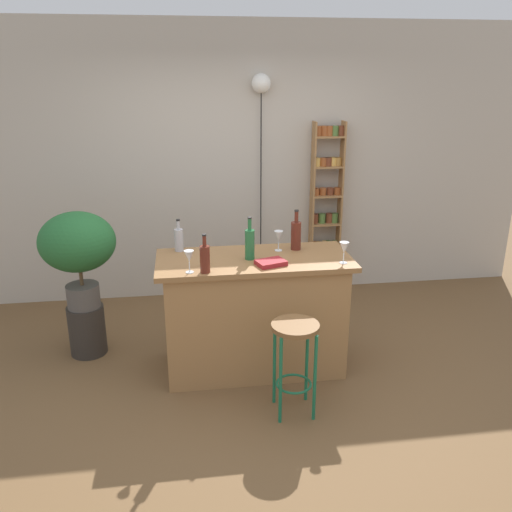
{
  "coord_description": "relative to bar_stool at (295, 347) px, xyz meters",
  "views": [
    {
      "loc": [
        -0.53,
        -3.55,
        2.32
      ],
      "look_at": [
        0.05,
        0.55,
        0.88
      ],
      "focal_mm": 37.5,
      "sensor_mm": 36.0,
      "label": 1
    }
  ],
  "objects": [
    {
      "name": "ground",
      "position": [
        -0.19,
        0.35,
        -0.51
      ],
      "size": [
        12.0,
        12.0,
        0.0
      ],
      "primitive_type": "plane",
      "color": "brown"
    },
    {
      "name": "back_wall",
      "position": [
        -0.19,
        2.3,
        0.89
      ],
      "size": [
        6.4,
        0.1,
        2.8
      ],
      "primitive_type": "cube",
      "color": "#BCB2A3",
      "rests_on": "ground"
    },
    {
      "name": "kitchen_counter",
      "position": [
        -0.19,
        0.65,
        -0.03
      ],
      "size": [
        1.51,
        0.67,
        0.95
      ],
      "color": "#9E7042",
      "rests_on": "ground"
    },
    {
      "name": "bar_stool",
      "position": [
        0.0,
        0.0,
        0.0
      ],
      "size": [
        0.33,
        0.33,
        0.69
      ],
      "color": "#196642",
      "rests_on": "ground"
    },
    {
      "name": "spice_shelf",
      "position": [
        0.79,
        2.16,
        0.44
      ],
      "size": [
        0.32,
        0.15,
        1.84
      ],
      "color": "#9E7042",
      "rests_on": "ground"
    },
    {
      "name": "plant_stool",
      "position": [
        -1.58,
        1.07,
        -0.29
      ],
      "size": [
        0.31,
        0.31,
        0.43
      ],
      "primitive_type": "cylinder",
      "color": "#2D2823",
      "rests_on": "ground"
    },
    {
      "name": "potted_plant",
      "position": [
        -1.58,
        1.07,
        0.46
      ],
      "size": [
        0.62,
        0.55,
        0.82
      ],
      "color": "#514C47",
      "rests_on": "plant_stool"
    },
    {
      "name": "bottle_olive_oil",
      "position": [
        -0.23,
        0.63,
        0.56
      ],
      "size": [
        0.07,
        0.07,
        0.33
      ],
      "color": "#236638",
      "rests_on": "kitchen_counter"
    },
    {
      "name": "bottle_vinegar",
      "position": [
        -0.76,
        0.91,
        0.54
      ],
      "size": [
        0.07,
        0.07,
        0.26
      ],
      "color": "#B2B2B7",
      "rests_on": "kitchen_counter"
    },
    {
      "name": "bottle_wine_red",
      "position": [
        -0.58,
        0.39,
        0.55
      ],
      "size": [
        0.07,
        0.07,
        0.29
      ],
      "color": "#5B2319",
      "rests_on": "kitchen_counter"
    },
    {
      "name": "bottle_sauce_amber",
      "position": [
        0.17,
        0.82,
        0.56
      ],
      "size": [
        0.08,
        0.08,
        0.33
      ],
      "color": "#5B2319",
      "rests_on": "kitchen_counter"
    },
    {
      "name": "wine_glass_left",
      "position": [
        -0.69,
        0.41,
        0.55
      ],
      "size": [
        0.07,
        0.07,
        0.16
      ],
      "color": "silver",
      "rests_on": "kitchen_counter"
    },
    {
      "name": "wine_glass_center",
      "position": [
        0.03,
        0.8,
        0.55
      ],
      "size": [
        0.07,
        0.07,
        0.16
      ],
      "color": "silver",
      "rests_on": "kitchen_counter"
    },
    {
      "name": "wine_glass_right",
      "position": [
        0.46,
        0.45,
        0.55
      ],
      "size": [
        0.07,
        0.07,
        0.16
      ],
      "color": "silver",
      "rests_on": "kitchen_counter"
    },
    {
      "name": "cookbook",
      "position": [
        -0.09,
        0.48,
        0.46
      ],
      "size": [
        0.25,
        0.21,
        0.03
      ],
      "primitive_type": "cube",
      "rotation": [
        0.0,
        0.0,
        0.31
      ],
      "color": "maroon",
      "rests_on": "kitchen_counter"
    },
    {
      "name": "pendant_globe_light",
      "position": [
        0.09,
        2.19,
        1.64
      ],
      "size": [
        0.19,
        0.19,
        2.3
      ],
      "color": "black",
      "rests_on": "ground"
    }
  ]
}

